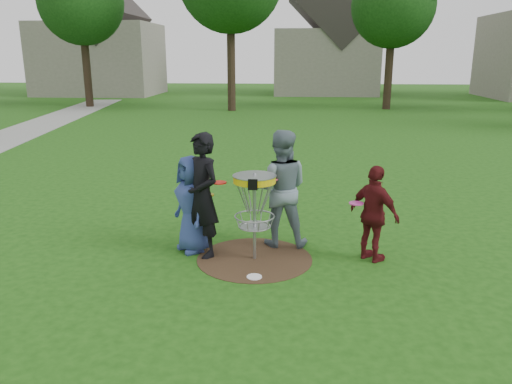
# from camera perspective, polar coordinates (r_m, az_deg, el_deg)

# --- Properties ---
(ground) EXTENTS (100.00, 100.00, 0.00)m
(ground) POSITION_cam_1_polar(r_m,az_deg,el_deg) (7.85, -0.17, -7.64)
(ground) COLOR #19470F
(ground) RESTS_ON ground
(dirt_patch) EXTENTS (1.80, 1.80, 0.01)m
(dirt_patch) POSITION_cam_1_polar(r_m,az_deg,el_deg) (7.85, -0.17, -7.62)
(dirt_patch) COLOR #47331E
(dirt_patch) RESTS_ON ground
(player_blue) EXTENTS (0.87, 0.91, 1.57)m
(player_blue) POSITION_cam_1_polar(r_m,az_deg,el_deg) (7.99, -7.40, -1.37)
(player_blue) COLOR navy
(player_blue) RESTS_ON ground
(player_black) EXTENTS (0.83, 0.84, 1.95)m
(player_black) POSITION_cam_1_polar(r_m,az_deg,el_deg) (7.74, -6.16, -0.39)
(player_black) COLOR black
(player_black) RESTS_ON ground
(player_grey) EXTENTS (0.94, 0.73, 1.93)m
(player_grey) POSITION_cam_1_polar(r_m,az_deg,el_deg) (8.15, 2.81, 0.40)
(player_grey) COLOR slate
(player_grey) RESTS_ON ground
(player_maroon) EXTENTS (0.87, 0.88, 1.49)m
(player_maroon) POSITION_cam_1_polar(r_m,az_deg,el_deg) (7.76, 13.37, -2.47)
(player_maroon) COLOR #551316
(player_maroon) RESTS_ON ground
(disc_on_grass) EXTENTS (0.22, 0.22, 0.02)m
(disc_on_grass) POSITION_cam_1_polar(r_m,az_deg,el_deg) (7.22, -0.20, -9.69)
(disc_on_grass) COLOR white
(disc_on_grass) RESTS_ON ground
(disc_golf_basket) EXTENTS (0.66, 0.67, 1.38)m
(disc_golf_basket) POSITION_cam_1_polar(r_m,az_deg,el_deg) (7.51, -0.17, -0.46)
(disc_golf_basket) COLOR #9EA0A5
(disc_golf_basket) RESTS_ON ground
(held_discs) EXTENTS (2.51, 0.57, 0.30)m
(held_discs) POSITION_cam_1_polar(r_m,az_deg,el_deg) (7.68, 0.81, 0.25)
(held_discs) COLOR yellow
(held_discs) RESTS_ON ground
(house_row) EXTENTS (44.50, 10.65, 11.62)m
(house_row) POSITION_cam_1_polar(r_m,az_deg,el_deg) (40.50, 10.75, 16.62)
(house_row) COLOR gray
(house_row) RESTS_ON ground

